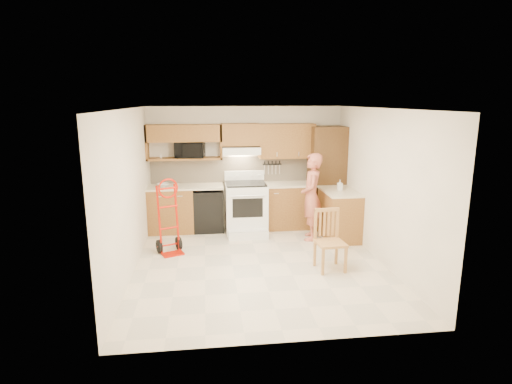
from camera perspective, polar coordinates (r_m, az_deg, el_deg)
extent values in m
cube|color=beige|center=(6.87, 0.51, -9.99)|extent=(4.00, 4.50, 0.02)
cube|color=white|center=(6.34, 0.56, 11.53)|extent=(4.00, 4.50, 0.02)
cube|color=#F6E7CE|center=(8.70, -1.41, 3.48)|extent=(4.00, 0.02, 2.50)
cube|color=#F6E7CE|center=(4.34, 4.45, -5.99)|extent=(4.00, 0.02, 2.50)
cube|color=#F6E7CE|center=(6.54, -17.19, -0.14)|extent=(0.02, 4.50, 2.50)
cube|color=#F6E7CE|center=(7.04, 16.99, 0.74)|extent=(0.02, 4.50, 2.50)
cube|color=#C7B194|center=(8.68, -1.39, 3.13)|extent=(3.92, 0.03, 0.55)
cube|color=olive|center=(8.55, -11.58, -2.42)|extent=(0.90, 0.60, 0.90)
cube|color=black|center=(8.53, -6.54, -2.45)|extent=(0.60, 0.60, 0.85)
cube|color=olive|center=(8.68, 4.28, -1.96)|extent=(1.14, 0.60, 0.90)
cube|color=beige|center=(8.42, -9.68, 0.72)|extent=(1.50, 0.63, 0.04)
cube|color=beige|center=(8.58, 4.33, 1.08)|extent=(1.14, 0.63, 0.04)
cube|color=olive|center=(8.15, 11.40, -3.15)|extent=(0.60, 1.00, 0.90)
cube|color=beige|center=(8.04, 11.54, 0.08)|extent=(0.63, 1.00, 0.04)
cube|color=#4E3416|center=(8.75, 9.63, 2.03)|extent=(0.70, 0.60, 2.10)
cube|color=olive|center=(8.41, -9.91, 8.00)|extent=(1.50, 0.33, 0.34)
cube|color=olive|center=(8.46, -9.78, 4.55)|extent=(1.50, 0.33, 0.04)
cube|color=olive|center=(8.43, -2.14, 7.91)|extent=(0.76, 0.33, 0.44)
cube|color=olive|center=(8.58, 4.26, 7.03)|extent=(1.14, 0.33, 0.70)
cube|color=white|center=(8.40, -2.08, 5.77)|extent=(0.76, 0.46, 0.14)
imported|color=black|center=(8.44, -9.08, 5.78)|extent=(0.62, 0.46, 0.32)
imported|color=#BC5F4A|center=(7.90, 7.65, -0.67)|extent=(0.51, 0.67, 1.66)
imported|color=white|center=(8.06, 11.48, 0.97)|extent=(0.09, 0.10, 0.20)
imported|color=white|center=(8.45, -12.66, 0.97)|extent=(0.31, 0.31, 0.06)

